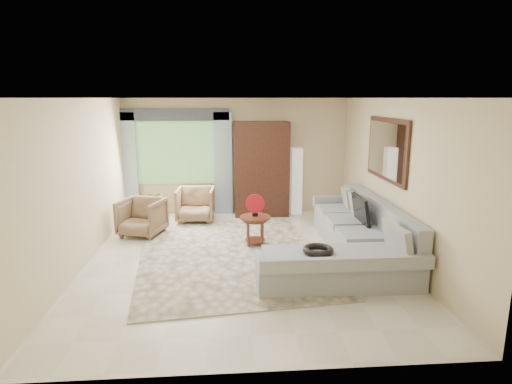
{
  "coord_description": "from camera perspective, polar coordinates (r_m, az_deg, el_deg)",
  "views": [
    {
      "loc": [
        -0.28,
        -6.66,
        2.6
      ],
      "look_at": [
        0.25,
        0.35,
        1.05
      ],
      "focal_mm": 30.0,
      "sensor_mm": 36.0,
      "label": 1
    }
  ],
  "objects": [
    {
      "name": "valance",
      "position": [
        9.62,
        -10.87,
        10.14
      ],
      "size": [
        2.4,
        0.12,
        0.26
      ],
      "primitive_type": "cube",
      "color": "#1E232D",
      "rests_on": "wall_back"
    },
    {
      "name": "floor_lamp",
      "position": [
        9.75,
        5.38,
        1.45
      ],
      "size": [
        0.24,
        0.24,
        1.5
      ],
      "primitive_type": "cube",
      "color": "silver",
      "rests_on": "ground"
    },
    {
      "name": "window",
      "position": [
        9.76,
        -10.62,
        5.17
      ],
      "size": [
        1.8,
        0.04,
        1.4
      ],
      "primitive_type": "cube",
      "color": "#669E59",
      "rests_on": "wall_back"
    },
    {
      "name": "sectional_sofa",
      "position": [
        7.18,
        12.7,
        -6.69
      ],
      "size": [
        2.3,
        3.46,
        0.9
      ],
      "color": "#999DA1",
      "rests_on": "ground"
    },
    {
      "name": "ground",
      "position": [
        7.15,
        -1.81,
        -8.88
      ],
      "size": [
        6.0,
        6.0,
        0.0
      ],
      "primitive_type": "plane",
      "color": "silver",
      "rests_on": "ground"
    },
    {
      "name": "coffee_table",
      "position": [
        7.68,
        -0.13,
        -5.1
      ],
      "size": [
        0.54,
        0.54,
        0.54
      ],
      "rotation": [
        0.0,
        0.0,
        -0.43
      ],
      "color": "#4F2015",
      "rests_on": "ground"
    },
    {
      "name": "tv_screen",
      "position": [
        7.56,
        13.79,
        -2.33
      ],
      "size": [
        0.14,
        0.74,
        0.48
      ],
      "primitive_type": "cube",
      "rotation": [
        0.0,
        -0.17,
        0.0
      ],
      "color": "black",
      "rests_on": "sectional_sofa"
    },
    {
      "name": "armchair_left",
      "position": [
        8.52,
        -14.97,
        -3.26
      ],
      "size": [
        0.97,
        0.98,
        0.71
      ],
      "primitive_type": "imported",
      "rotation": [
        0.0,
        0.0,
        -0.32
      ],
      "color": "olive",
      "rests_on": "ground"
    },
    {
      "name": "curtain_right",
      "position": [
        9.65,
        -4.4,
        3.76
      ],
      "size": [
        0.4,
        0.08,
        2.3
      ],
      "primitive_type": "cube",
      "color": "#9EB7CC",
      "rests_on": "ground"
    },
    {
      "name": "red_disc",
      "position": [
        7.55,
        -0.13,
        -1.57
      ],
      "size": [
        0.34,
        0.08,
        0.34
      ],
      "primitive_type": "cylinder",
      "rotation": [
        1.57,
        0.0,
        -0.17
      ],
      "color": "#AD111B",
      "rests_on": "coffee_table"
    },
    {
      "name": "garden_hose",
      "position": [
        6.02,
        8.29,
        -7.66
      ],
      "size": [
        0.43,
        0.43,
        0.09
      ],
      "primitive_type": "torus",
      "color": "black",
      "rests_on": "sectional_sofa"
    },
    {
      "name": "potted_plant",
      "position": [
        9.69,
        -13.88,
        -1.71
      ],
      "size": [
        0.61,
        0.56,
        0.59
      ],
      "primitive_type": "imported",
      "rotation": [
        0.0,
        0.0,
        0.22
      ],
      "color": "#999999",
      "rests_on": "ground"
    },
    {
      "name": "armchair_right",
      "position": [
        9.27,
        -8.07,
        -1.66
      ],
      "size": [
        0.81,
        0.84,
        0.72
      ],
      "primitive_type": "imported",
      "rotation": [
        0.0,
        0.0,
        -0.05
      ],
      "color": "#936F50",
      "rests_on": "ground"
    },
    {
      "name": "wall_mirror",
      "position": [
        7.57,
        17.02,
        5.45
      ],
      "size": [
        0.05,
        1.7,
        1.05
      ],
      "color": "black",
      "rests_on": "wall_right"
    },
    {
      "name": "curtain_left",
      "position": [
        9.88,
        -16.69,
        3.47
      ],
      "size": [
        0.4,
        0.08,
        2.3
      ],
      "primitive_type": "cube",
      "color": "#9EB7CC",
      "rests_on": "ground"
    },
    {
      "name": "armoire",
      "position": [
        9.54,
        0.73,
        3.09
      ],
      "size": [
        1.2,
        0.55,
        2.1
      ],
      "primitive_type": "cube",
      "color": "black",
      "rests_on": "ground"
    },
    {
      "name": "area_rug",
      "position": [
        7.29,
        -3.34,
        -8.41
      ],
      "size": [
        3.44,
        4.32,
        0.02
      ],
      "primitive_type": "cube",
      "rotation": [
        0.0,
        0.0,
        0.12
      ],
      "color": "beige",
      "rests_on": "ground"
    }
  ]
}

